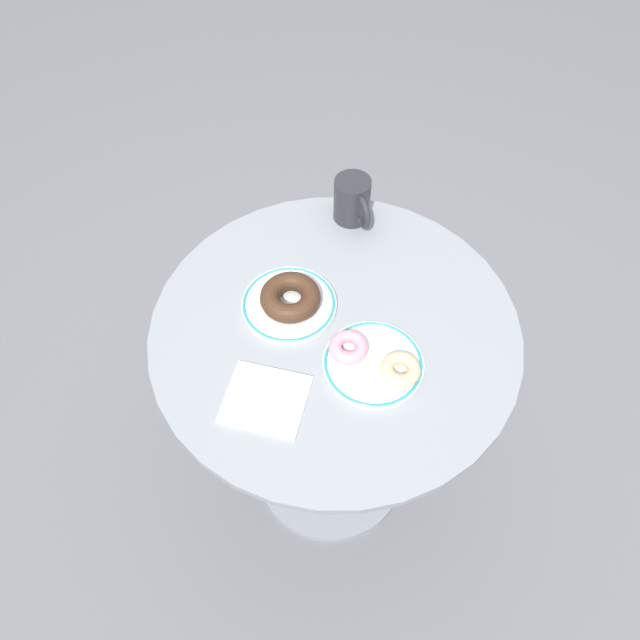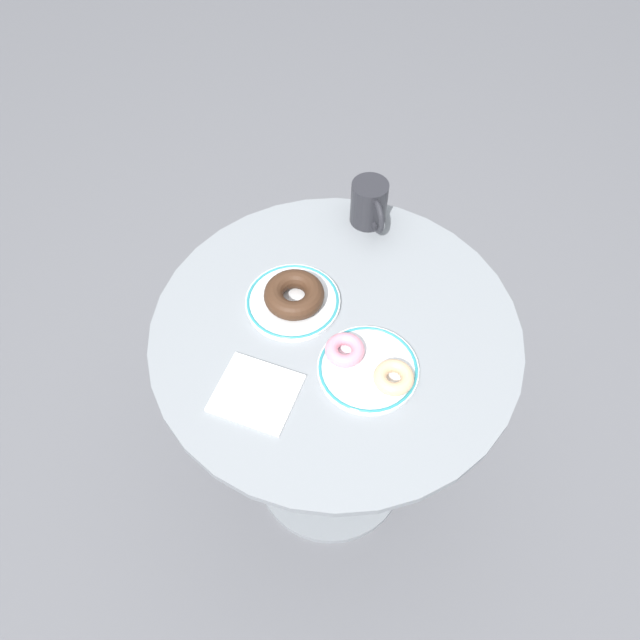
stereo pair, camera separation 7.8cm
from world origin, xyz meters
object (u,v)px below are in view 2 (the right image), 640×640
object	(u,v)px
plate_left	(291,303)
donut_glazed	(394,377)
plate_right	(368,369)
donut_chocolate	(293,296)
paper_napkin	(256,393)
cafe_table	(333,391)
donut_pink_frosted	(345,350)
coffee_mug	(370,204)

from	to	relation	value
plate_left	donut_glazed	xyz separation A→B (m)	(0.26, -0.04, 0.02)
plate_left	plate_right	size ratio (longest dim) A/B	1.01
plate_left	donut_chocolate	distance (m)	0.03
paper_napkin	donut_chocolate	bearing A→B (deg)	107.76
plate_right	donut_chocolate	bearing A→B (deg)	168.49
cafe_table	donut_glazed	distance (m)	0.32
donut_glazed	donut_pink_frosted	bearing A→B (deg)	-179.13
paper_napkin	plate_right	bearing A→B (deg)	48.39
donut_chocolate	coffee_mug	bearing A→B (deg)	90.68
plate_right	donut_glazed	xyz separation A→B (m)	(0.05, 0.00, 0.02)
cafe_table	coffee_mug	world-z (taller)	coffee_mug
donut_chocolate	paper_napkin	distance (m)	0.21
donut_chocolate	coffee_mug	xyz separation A→B (m)	(-0.00, 0.28, 0.02)
donut_chocolate	donut_glazed	bearing A→B (deg)	-8.88
paper_napkin	coffee_mug	bearing A→B (deg)	97.87
plate_right	coffee_mug	xyz separation A→B (m)	(-0.20, 0.32, 0.05)
plate_left	donut_glazed	world-z (taller)	donut_glazed
donut_chocolate	coffee_mug	distance (m)	0.28
paper_napkin	donut_pink_frosted	bearing A→B (deg)	60.97
plate_left	paper_napkin	xyz separation A→B (m)	(0.07, -0.20, -0.00)
plate_right	coffee_mug	world-z (taller)	coffee_mug
plate_left	plate_right	bearing A→B (deg)	-11.33
donut_chocolate	donut_pink_frosted	size ratio (longest dim) A/B	1.62
donut_pink_frosted	paper_napkin	distance (m)	0.18
donut_chocolate	donut_pink_frosted	world-z (taller)	donut_chocolate
cafe_table	donut_glazed	size ratio (longest dim) A/B	9.91
plate_right	paper_napkin	xyz separation A→B (m)	(-0.14, -0.16, -0.00)
plate_right	donut_chocolate	size ratio (longest dim) A/B	1.58
donut_chocolate	paper_napkin	bearing A→B (deg)	-72.24
plate_left	donut_glazed	distance (m)	0.26
donut_glazed	coffee_mug	world-z (taller)	coffee_mug
donut_glazed	paper_napkin	xyz separation A→B (m)	(-0.19, -0.16, -0.02)
coffee_mug	cafe_table	bearing A→B (deg)	-69.91
donut_glazed	plate_left	bearing A→B (deg)	171.23
donut_chocolate	donut_glazed	world-z (taller)	donut_chocolate
cafe_table	coffee_mug	xyz separation A→B (m)	(-0.10, 0.28, 0.30)
plate_left	coffee_mug	world-z (taller)	coffee_mug
plate_left	donut_glazed	size ratio (longest dim) A/B	2.56
plate_right	plate_left	bearing A→B (deg)	168.67
plate_left	cafe_table	bearing A→B (deg)	2.64
donut_chocolate	donut_glazed	distance (m)	0.26
donut_pink_frosted	plate_right	bearing A→B (deg)	0.13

